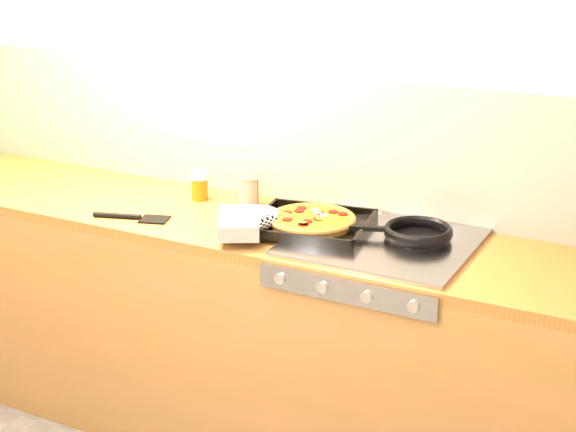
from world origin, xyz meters
The scene contains 9 objects.
room_shell centered at (0.00, 1.39, 1.15)m, with size 3.20×3.20×3.20m.
counter_run centered at (0.00, 1.10, 0.45)m, with size 3.20×0.62×0.90m.
stovetop centered at (0.45, 1.10, 0.91)m, with size 0.60×0.56×0.02m, color #97979C.
pizza_on_tray centered at (0.13, 1.06, 0.94)m, with size 0.53×0.51×0.07m.
frying_pan centered at (0.55, 1.16, 0.94)m, with size 0.41×0.30×0.04m.
tomato_can centered at (-0.15, 1.25, 0.96)m, with size 0.08×0.08×0.11m.
juice_glass centered at (-0.36, 1.22, 0.96)m, with size 0.08×0.08×0.11m.
wooden_spoon centered at (0.24, 1.31, 0.91)m, with size 0.28×0.15×0.02m.
black_spatula centered at (-0.45, 0.91, 0.91)m, with size 0.28×0.14×0.02m.
Camera 1 is at (1.44, -1.51, 1.98)m, focal length 55.00 mm.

